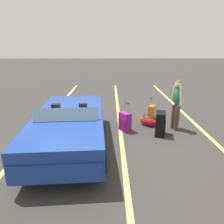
{
  "coord_description": "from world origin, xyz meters",
  "views": [
    {
      "loc": [
        5.16,
        1.12,
        2.67
      ],
      "look_at": [
        -0.73,
        1.15,
        0.75
      ],
      "focal_mm": 32.8,
      "sensor_mm": 36.0,
      "label": 1
    }
  ],
  "objects_px": {
    "convertible_car": "(69,129)",
    "suitcase_small_carryon": "(152,112)",
    "traveler_person": "(177,102)",
    "suitcase_medium_bright": "(125,122)",
    "duffel_bag": "(148,121)",
    "suitcase_large_black": "(160,124)"
  },
  "relations": [
    {
      "from": "traveler_person",
      "to": "suitcase_large_black",
      "type": "bearing_deg",
      "value": 21.28
    },
    {
      "from": "suitcase_medium_bright",
      "to": "suitcase_small_carryon",
      "type": "xyz_separation_m",
      "value": [
        -1.19,
        1.11,
        -0.06
      ]
    },
    {
      "from": "convertible_car",
      "to": "suitcase_medium_bright",
      "type": "distance_m",
      "value": 2.02
    },
    {
      "from": "traveler_person",
      "to": "suitcase_medium_bright",
      "type": "bearing_deg",
      "value": -11.97
    },
    {
      "from": "suitcase_small_carryon",
      "to": "traveler_person",
      "type": "xyz_separation_m",
      "value": [
        1.06,
        0.55,
        0.68
      ]
    },
    {
      "from": "convertible_car",
      "to": "duffel_bag",
      "type": "height_order",
      "value": "convertible_car"
    },
    {
      "from": "suitcase_large_black",
      "to": "traveler_person",
      "type": "bearing_deg",
      "value": 50.81
    },
    {
      "from": "convertible_car",
      "to": "traveler_person",
      "type": "xyz_separation_m",
      "value": [
        -1.38,
        3.22,
        0.34
      ]
    },
    {
      "from": "convertible_car",
      "to": "suitcase_large_black",
      "type": "distance_m",
      "value": 2.8
    },
    {
      "from": "suitcase_small_carryon",
      "to": "traveler_person",
      "type": "bearing_deg",
      "value": -34.37
    },
    {
      "from": "duffel_bag",
      "to": "traveler_person",
      "type": "bearing_deg",
      "value": 68.97
    },
    {
      "from": "suitcase_medium_bright",
      "to": "duffel_bag",
      "type": "distance_m",
      "value": 0.97
    },
    {
      "from": "convertible_car",
      "to": "suitcase_large_black",
      "type": "bearing_deg",
      "value": 105.37
    },
    {
      "from": "suitcase_small_carryon",
      "to": "traveler_person",
      "type": "height_order",
      "value": "traveler_person"
    },
    {
      "from": "suitcase_small_carryon",
      "to": "suitcase_large_black",
      "type": "bearing_deg",
      "value": -63.36
    },
    {
      "from": "convertible_car",
      "to": "suitcase_small_carryon",
      "type": "relative_size",
      "value": 5.31
    },
    {
      "from": "suitcase_small_carryon",
      "to": "traveler_person",
      "type": "distance_m",
      "value": 1.37
    },
    {
      "from": "suitcase_large_black",
      "to": "suitcase_medium_bright",
      "type": "relative_size",
      "value": 0.79
    },
    {
      "from": "suitcase_large_black",
      "to": "suitcase_small_carryon",
      "type": "xyz_separation_m",
      "value": [
        -1.52,
        0.04,
        -0.11
      ]
    },
    {
      "from": "convertible_car",
      "to": "suitcase_large_black",
      "type": "xyz_separation_m",
      "value": [
        -0.93,
        2.63,
        -0.22
      ]
    },
    {
      "from": "suitcase_large_black",
      "to": "duffel_bag",
      "type": "xyz_separation_m",
      "value": [
        -0.77,
        -0.22,
        -0.21
      ]
    },
    {
      "from": "suitcase_large_black",
      "to": "traveler_person",
      "type": "relative_size",
      "value": 0.45
    }
  ]
}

